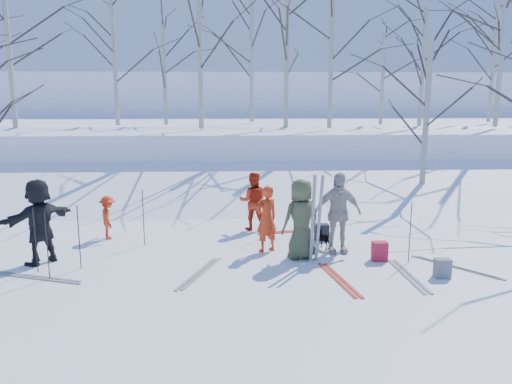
{
  "coord_description": "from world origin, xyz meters",
  "views": [
    {
      "loc": [
        -0.51,
        -9.87,
        3.5
      ],
      "look_at": [
        0.0,
        1.5,
        1.3
      ],
      "focal_mm": 35.0,
      "sensor_mm": 36.0,
      "label": 1
    }
  ],
  "objects_px": {
    "skier_redor_behind": "(253,201)",
    "skier_red_seated": "(108,217)",
    "dog": "(325,239)",
    "skier_cream_east": "(338,213)",
    "skier_grey_west": "(39,221)",
    "skier_red_north": "(267,219)",
    "backpack_grey": "(442,268)",
    "backpack_red": "(380,251)",
    "backpack_dark": "(322,232)",
    "skier_olive_center": "(301,219)"
  },
  "relations": [
    {
      "from": "skier_redor_behind",
      "to": "skier_red_seated",
      "type": "distance_m",
      "value": 3.7
    },
    {
      "from": "dog",
      "to": "skier_redor_behind",
      "type": "bearing_deg",
      "value": -79.24
    },
    {
      "from": "skier_cream_east",
      "to": "skier_grey_west",
      "type": "xyz_separation_m",
      "value": [
        -6.42,
        -0.44,
        -0.01
      ]
    },
    {
      "from": "skier_redor_behind",
      "to": "dog",
      "type": "bearing_deg",
      "value": 135.35
    },
    {
      "from": "skier_red_north",
      "to": "skier_red_seated",
      "type": "bearing_deg",
      "value": -47.56
    },
    {
      "from": "skier_red_north",
      "to": "backpack_grey",
      "type": "bearing_deg",
      "value": 120.46
    },
    {
      "from": "backpack_red",
      "to": "backpack_dark",
      "type": "distance_m",
      "value": 1.89
    },
    {
      "from": "skier_olive_center",
      "to": "skier_cream_east",
      "type": "distance_m",
      "value": 0.96
    },
    {
      "from": "skier_redor_behind",
      "to": "backpack_red",
      "type": "distance_m",
      "value": 3.81
    },
    {
      "from": "skier_olive_center",
      "to": "dog",
      "type": "bearing_deg",
      "value": -154.15
    },
    {
      "from": "dog",
      "to": "backpack_red",
      "type": "height_order",
      "value": "dog"
    },
    {
      "from": "skier_cream_east",
      "to": "dog",
      "type": "xyz_separation_m",
      "value": [
        -0.21,
        0.32,
        -0.69
      ]
    },
    {
      "from": "skier_cream_east",
      "to": "skier_red_north",
      "type": "bearing_deg",
      "value": 169.45
    },
    {
      "from": "skier_red_north",
      "to": "backpack_dark",
      "type": "relative_size",
      "value": 3.8
    },
    {
      "from": "skier_olive_center",
      "to": "skier_red_north",
      "type": "height_order",
      "value": "skier_olive_center"
    },
    {
      "from": "skier_redor_behind",
      "to": "skier_red_seated",
      "type": "xyz_separation_m",
      "value": [
        -3.62,
        -0.73,
        -0.23
      ]
    },
    {
      "from": "skier_cream_east",
      "to": "backpack_dark",
      "type": "xyz_separation_m",
      "value": [
        -0.17,
        0.99,
        -0.72
      ]
    },
    {
      "from": "skier_redor_behind",
      "to": "backpack_dark",
      "type": "relative_size",
      "value": 3.84
    },
    {
      "from": "skier_redor_behind",
      "to": "backpack_grey",
      "type": "relative_size",
      "value": 4.04
    },
    {
      "from": "skier_red_north",
      "to": "backpack_red",
      "type": "xyz_separation_m",
      "value": [
        2.39,
        -0.79,
        -0.55
      ]
    },
    {
      "from": "dog",
      "to": "skier_grey_west",
      "type": "bearing_deg",
      "value": -24.89
    },
    {
      "from": "backpack_grey",
      "to": "skier_red_seated",
      "type": "bearing_deg",
      "value": 157.06
    },
    {
      "from": "skier_red_north",
      "to": "skier_olive_center",
      "type": "bearing_deg",
      "value": 112.44
    },
    {
      "from": "skier_grey_west",
      "to": "backpack_dark",
      "type": "distance_m",
      "value": 6.45
    },
    {
      "from": "skier_red_north",
      "to": "skier_grey_west",
      "type": "xyz_separation_m",
      "value": [
        -4.83,
        -0.6,
        0.15
      ]
    },
    {
      "from": "skier_red_north",
      "to": "backpack_grey",
      "type": "distance_m",
      "value": 3.85
    },
    {
      "from": "skier_red_seated",
      "to": "backpack_dark",
      "type": "xyz_separation_m",
      "value": [
        5.27,
        -0.36,
        -0.34
      ]
    },
    {
      "from": "skier_olive_center",
      "to": "backpack_dark",
      "type": "xyz_separation_m",
      "value": [
        0.7,
        1.37,
        -0.68
      ]
    },
    {
      "from": "skier_red_north",
      "to": "backpack_dark",
      "type": "bearing_deg",
      "value": 179.82
    },
    {
      "from": "backpack_red",
      "to": "backpack_grey",
      "type": "bearing_deg",
      "value": -48.48
    },
    {
      "from": "skier_redor_behind",
      "to": "skier_olive_center",
      "type": "bearing_deg",
      "value": 113.83
    },
    {
      "from": "backpack_grey",
      "to": "backpack_dark",
      "type": "height_order",
      "value": "backpack_dark"
    },
    {
      "from": "skier_red_north",
      "to": "skier_grey_west",
      "type": "distance_m",
      "value": 4.87
    },
    {
      "from": "backpack_red",
      "to": "backpack_grey",
      "type": "xyz_separation_m",
      "value": [
        0.94,
        -1.06,
        -0.02
      ]
    },
    {
      "from": "dog",
      "to": "backpack_dark",
      "type": "height_order",
      "value": "dog"
    },
    {
      "from": "dog",
      "to": "backpack_red",
      "type": "xyz_separation_m",
      "value": [
        1.01,
        -0.95,
        -0.02
      ]
    },
    {
      "from": "skier_red_north",
      "to": "dog",
      "type": "height_order",
      "value": "skier_red_north"
    },
    {
      "from": "skier_redor_behind",
      "to": "skier_cream_east",
      "type": "bearing_deg",
      "value": 134.05
    },
    {
      "from": "skier_red_seated",
      "to": "backpack_grey",
      "type": "relative_size",
      "value": 2.85
    },
    {
      "from": "backpack_red",
      "to": "backpack_grey",
      "type": "height_order",
      "value": "backpack_red"
    },
    {
      "from": "backpack_grey",
      "to": "backpack_dark",
      "type": "relative_size",
      "value": 0.95
    },
    {
      "from": "skier_cream_east",
      "to": "backpack_dark",
      "type": "bearing_deg",
      "value": 94.98
    },
    {
      "from": "skier_cream_east",
      "to": "dog",
      "type": "height_order",
      "value": "skier_cream_east"
    },
    {
      "from": "skier_red_north",
      "to": "dog",
      "type": "bearing_deg",
      "value": 156.15
    },
    {
      "from": "skier_olive_center",
      "to": "skier_redor_behind",
      "type": "xyz_separation_m",
      "value": [
        -0.95,
        2.45,
        -0.11
      ]
    },
    {
      "from": "skier_olive_center",
      "to": "dog",
      "type": "xyz_separation_m",
      "value": [
        0.67,
        0.7,
        -0.65
      ]
    },
    {
      "from": "skier_olive_center",
      "to": "skier_red_north",
      "type": "bearing_deg",
      "value": -57.69
    },
    {
      "from": "skier_red_north",
      "to": "backpack_red",
      "type": "distance_m",
      "value": 2.58
    },
    {
      "from": "backpack_grey",
      "to": "skier_redor_behind",
      "type": "bearing_deg",
      "value": 133.4
    },
    {
      "from": "skier_red_north",
      "to": "dog",
      "type": "distance_m",
      "value": 1.49
    }
  ]
}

